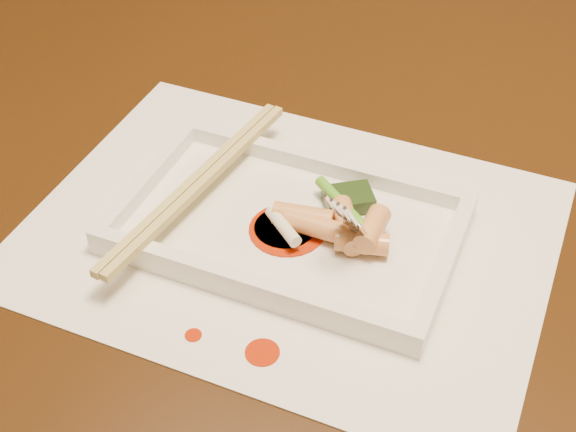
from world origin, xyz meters
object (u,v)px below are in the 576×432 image
at_px(fork, 389,159).
at_px(table, 312,209).
at_px(plate_base, 288,229).
at_px(placemat, 288,234).
at_px(chopstick_a, 193,182).

bearing_deg(fork, table, 130.11).
bearing_deg(plate_base, placemat, 0.00).
height_order(placemat, fork, fork).
relative_size(table, chopstick_a, 5.91).
relative_size(placemat, chopstick_a, 1.69).
bearing_deg(fork, placemat, -165.58).
bearing_deg(fork, chopstick_a, -173.25).
xyz_separation_m(chopstick_a, fork, (0.15, 0.02, 0.06)).
height_order(chopstick_a, fork, fork).
bearing_deg(placemat, fork, 14.42).
distance_m(placemat, chopstick_a, 0.09).
height_order(table, placemat, placemat).
relative_size(table, fork, 10.00).
bearing_deg(chopstick_a, plate_base, 0.00).
bearing_deg(placemat, plate_base, 0.00).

